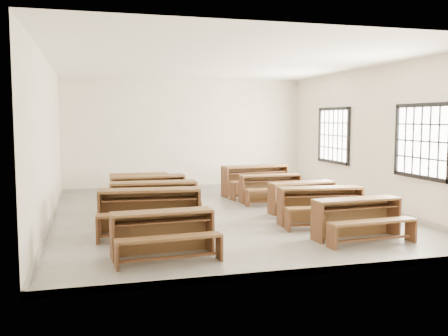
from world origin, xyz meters
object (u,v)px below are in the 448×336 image
object	(u,v)px
desk_set_1	(150,208)
desk_set_8	(271,186)
desk_set_5	(358,216)
desk_set_9	(256,178)
desk_set_2	(154,198)
desk_set_4	(139,184)
desk_set_7	(303,195)
desk_set_0	(163,230)
desk_set_3	(148,189)
desk_set_6	(321,203)

from	to	relation	value
desk_set_1	desk_set_8	distance (m)	4.19
desk_set_8	desk_set_1	bearing A→B (deg)	-140.95
desk_set_5	desk_set_9	distance (m)	5.02
desk_set_2	desk_set_5	size ratio (longest dim) A/B	1.12
desk_set_4	desk_set_7	distance (m)	4.31
desk_set_7	desk_set_8	world-z (taller)	desk_set_8
desk_set_1	desk_set_5	bearing A→B (deg)	-16.24
desk_set_0	desk_set_2	world-z (taller)	desk_set_2
desk_set_3	desk_set_4	size ratio (longest dim) A/B	1.14
desk_set_4	desk_set_9	distance (m)	3.06
desk_set_0	desk_set_8	bearing A→B (deg)	48.30
desk_set_0	desk_set_3	size ratio (longest dim) A/B	0.92
desk_set_7	desk_set_6	bearing A→B (deg)	-104.93
desk_set_8	desk_set_9	size ratio (longest dim) A/B	0.80
desk_set_3	desk_set_8	world-z (taller)	desk_set_3
desk_set_2	desk_set_7	size ratio (longest dim) A/B	1.12
desk_set_1	desk_set_9	bearing A→B (deg)	53.85
desk_set_0	desk_set_9	size ratio (longest dim) A/B	0.83
desk_set_0	desk_set_2	distance (m)	2.71
desk_set_0	desk_set_6	xyz separation A→B (m)	(3.24, 1.45, 0.03)
desk_set_1	desk_set_6	size ratio (longest dim) A/B	1.09
desk_set_5	desk_set_7	bearing A→B (deg)	84.40
desk_set_1	desk_set_5	world-z (taller)	desk_set_1
desk_set_3	desk_set_5	distance (m)	4.94
desk_set_1	desk_set_4	size ratio (longest dim) A/B	1.25
desk_set_1	desk_set_7	size ratio (longest dim) A/B	1.17
desk_set_1	desk_set_8	bearing A→B (deg)	43.97
desk_set_7	desk_set_8	distance (m)	1.50
desk_set_0	desk_set_5	bearing A→B (deg)	0.01
desk_set_4	desk_set_6	bearing A→B (deg)	-50.26
desk_set_2	desk_set_7	distance (m)	3.22
desk_set_7	desk_set_9	size ratio (longest dim) A/B	0.84
desk_set_7	desk_set_4	bearing A→B (deg)	132.23
desk_set_3	desk_set_7	distance (m)	3.47
desk_set_2	desk_set_6	bearing A→B (deg)	-19.93
desk_set_0	desk_set_7	xyz separation A→B (m)	(3.42, 2.68, -0.00)
desk_set_3	desk_set_7	world-z (taller)	desk_set_3
desk_set_0	desk_set_7	size ratio (longest dim) A/B	0.99
desk_set_0	desk_set_9	bearing A→B (deg)	54.59
desk_set_1	desk_set_4	xyz separation A→B (m)	(0.19, 4.00, -0.09)
desk_set_3	desk_set_4	xyz separation A→B (m)	(-0.08, 1.43, -0.06)
desk_set_4	desk_set_8	bearing A→B (deg)	-21.17
desk_set_1	desk_set_2	size ratio (longest dim) A/B	1.05
desk_set_0	desk_set_7	distance (m)	4.34
desk_set_3	desk_set_6	distance (m)	3.99
desk_set_1	desk_set_7	distance (m)	3.63
desk_set_1	desk_set_3	bearing A→B (deg)	88.85
desk_set_5	desk_set_1	bearing A→B (deg)	155.63
desk_set_8	desk_set_7	bearing A→B (deg)	-82.84
desk_set_3	desk_set_6	bearing A→B (deg)	-43.09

